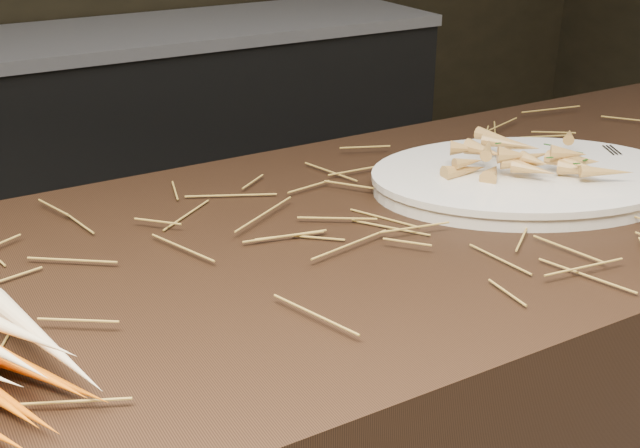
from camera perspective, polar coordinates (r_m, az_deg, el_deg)
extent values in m
cube|color=black|center=(3.06, -9.21, 5.71)|extent=(1.80, 0.60, 0.80)
cube|color=#99999E|center=(2.95, -9.76, 13.46)|extent=(1.82, 0.62, 0.04)
cone|color=#BF4B05|center=(0.84, -20.78, -9.30)|extent=(0.15, 0.23, 0.03)
cone|color=beige|center=(0.82, -21.82, -6.65)|extent=(0.12, 0.22, 0.04)
cone|color=beige|center=(0.83, -19.08, -7.85)|extent=(0.08, 0.23, 0.03)
cube|color=silver|center=(1.32, 21.75, 3.45)|extent=(0.09, 0.17, 0.00)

